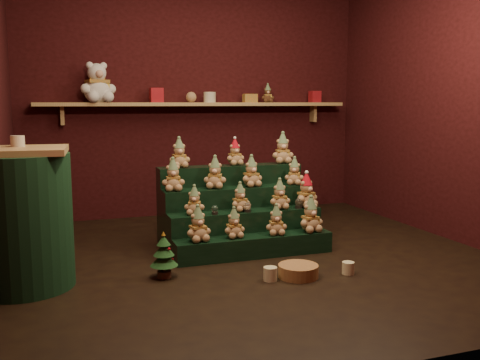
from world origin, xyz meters
name	(u,v)px	position (x,y,z in m)	size (l,w,h in m)	color
ground	(257,258)	(0.00, 0.00, 0.00)	(4.00, 4.00, 0.00)	black
back_wall	(195,96)	(0.00, 2.05, 1.40)	(4.00, 0.10, 2.80)	black
front_wall	(417,85)	(0.00, -2.05, 1.40)	(4.00, 0.10, 2.80)	black
right_wall	(460,94)	(2.05, 0.00, 1.40)	(0.10, 4.00, 2.80)	black
back_shelf	(199,105)	(0.00, 1.87, 1.29)	(3.60, 0.26, 0.24)	tan
riser_tier_front	(254,246)	(-0.01, 0.05, 0.09)	(1.40, 0.22, 0.18)	black
riser_tier_midfront	(245,230)	(-0.01, 0.27, 0.18)	(1.40, 0.22, 0.36)	black
riser_tier_midback	(238,216)	(-0.01, 0.49, 0.27)	(1.40, 0.22, 0.54)	black
riser_tier_back	(230,202)	(-0.01, 0.71, 0.36)	(1.40, 0.22, 0.72)	black
teddy_0	(198,224)	(-0.51, 0.04, 0.33)	(0.21, 0.19, 0.29)	tan
teddy_1	(234,223)	(-0.19, 0.06, 0.31)	(0.18, 0.16, 0.26)	tan
teddy_2	(276,220)	(0.19, 0.04, 0.31)	(0.19, 0.17, 0.26)	tan
teddy_3	(311,214)	(0.52, 0.04, 0.34)	(0.22, 0.20, 0.31)	tan
teddy_4	(194,200)	(-0.48, 0.26, 0.48)	(0.18, 0.16, 0.25)	tan
teddy_5	(240,197)	(-0.05, 0.28, 0.49)	(0.18, 0.16, 0.25)	tan
teddy_6	(280,194)	(0.32, 0.25, 0.49)	(0.19, 0.17, 0.27)	tan
teddy_7	(306,190)	(0.59, 0.25, 0.51)	(0.22, 0.20, 0.31)	tan
teddy_8	(173,175)	(-0.61, 0.49, 0.68)	(0.20, 0.18, 0.29)	tan
teddy_9	(215,172)	(-0.22, 0.51, 0.68)	(0.21, 0.19, 0.29)	tan
teddy_10	(251,171)	(0.13, 0.49, 0.68)	(0.20, 0.18, 0.28)	tan
teddy_11	(294,171)	(0.56, 0.47, 0.67)	(0.18, 0.16, 0.26)	tan
teddy_12	(179,153)	(-0.51, 0.70, 0.86)	(0.20, 0.18, 0.27)	tan
teddy_13	(235,152)	(0.05, 0.73, 0.85)	(0.18, 0.16, 0.25)	tan
teddy_14	(283,148)	(0.55, 0.72, 0.87)	(0.21, 0.19, 0.30)	tan
snow_globe_a	(215,210)	(-0.31, 0.21, 0.40)	(0.06, 0.06, 0.08)	black
snow_globe_b	(248,207)	(-0.01, 0.21, 0.40)	(0.07, 0.07, 0.09)	black
snow_globe_c	(299,203)	(0.49, 0.21, 0.41)	(0.07, 0.07, 0.09)	black
side_table	(21,219)	(-1.84, -0.13, 0.50)	(0.70, 0.70, 1.01)	tan
table_ornament	(18,141)	(-1.84, -0.03, 1.05)	(0.10, 0.10, 0.08)	beige
mini_christmas_tree	(164,255)	(-0.85, -0.26, 0.18)	(0.21, 0.21, 0.36)	#422417
mug_left	(270,274)	(-0.12, -0.59, 0.05)	(0.10, 0.10, 0.10)	beige
mug_right	(348,268)	(0.51, -0.64, 0.05)	(0.10, 0.10, 0.10)	beige
wicker_basket	(298,271)	(0.11, -0.58, 0.05)	(0.31, 0.31, 0.10)	#9F7340
white_bear	(97,77)	(-1.13, 1.84, 1.59)	(0.38, 0.34, 0.54)	silver
brown_bear	(268,93)	(0.84, 1.84, 1.43)	(0.15, 0.14, 0.21)	#4A2B18
gift_tin_red_a	(156,95)	(-0.49, 1.85, 1.40)	(0.14, 0.14, 0.16)	#AE1A24
gift_tin_cream	(210,97)	(0.12, 1.85, 1.38)	(0.14, 0.14, 0.12)	beige
gift_tin_red_b	(315,97)	(1.47, 1.85, 1.39)	(0.12, 0.12, 0.14)	#AE1A24
shelf_plush_ball	(191,97)	(-0.10, 1.85, 1.38)	(0.12, 0.12, 0.12)	tan
scarf_gift_box	(250,98)	(0.62, 1.85, 1.37)	(0.16, 0.10, 0.10)	orange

